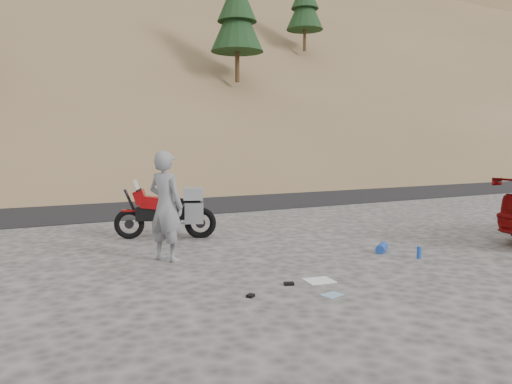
# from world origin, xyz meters

# --- Properties ---
(ground) EXTENTS (140.00, 140.00, 0.00)m
(ground) POSITION_xyz_m (0.00, 0.00, 0.00)
(ground) COLOR #484542
(ground) RESTS_ON ground
(road) EXTENTS (120.00, 7.00, 0.05)m
(road) POSITION_xyz_m (0.00, 9.00, 0.00)
(road) COLOR black
(road) RESTS_ON ground
(hillside) EXTENTS (120.00, 73.00, 46.72)m
(hillside) POSITION_xyz_m (-0.05, 40.88, 11.08)
(hillside) COLOR brown
(hillside) RESTS_ON ground
(motorcycle) EXTENTS (1.98, 1.07, 1.25)m
(motorcycle) POSITION_xyz_m (0.21, 2.61, 0.53)
(motorcycle) COLOR black
(motorcycle) RESTS_ON ground
(man) EXTENTS (0.71, 0.80, 1.84)m
(man) POSITION_xyz_m (-0.52, 0.71, 0.00)
(man) COLOR gray
(man) RESTS_ON ground
(gear_white_cloth) EXTENTS (0.43, 0.40, 0.01)m
(gear_white_cloth) POSITION_xyz_m (0.97, -1.57, 0.01)
(gear_white_cloth) COLOR white
(gear_white_cloth) RESTS_ON ground
(gear_blue_mat) EXTENTS (0.42, 0.37, 0.16)m
(gear_blue_mat) POSITION_xyz_m (3.11, -0.55, 0.08)
(gear_blue_mat) COLOR #1A41A1
(gear_blue_mat) RESTS_ON ground
(gear_bottle) EXTENTS (0.09, 0.09, 0.21)m
(gear_bottle) POSITION_xyz_m (3.31, -1.24, 0.10)
(gear_bottle) COLOR #1A41A1
(gear_bottle) RESTS_ON ground
(gear_glove_a) EXTENTS (0.16, 0.14, 0.04)m
(gear_glove_a) POSITION_xyz_m (0.48, -1.54, 0.02)
(gear_glove_a) COLOR black
(gear_glove_a) RESTS_ON ground
(gear_glove_b) EXTENTS (0.13, 0.13, 0.04)m
(gear_glove_b) POSITION_xyz_m (-0.24, -1.77, 0.02)
(gear_glove_b) COLOR black
(gear_glove_b) RESTS_ON ground
(gear_blue_cloth) EXTENTS (0.29, 0.23, 0.01)m
(gear_blue_cloth) POSITION_xyz_m (0.71, -2.21, 0.01)
(gear_blue_cloth) COLOR #80AAC6
(gear_blue_cloth) RESTS_ON ground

